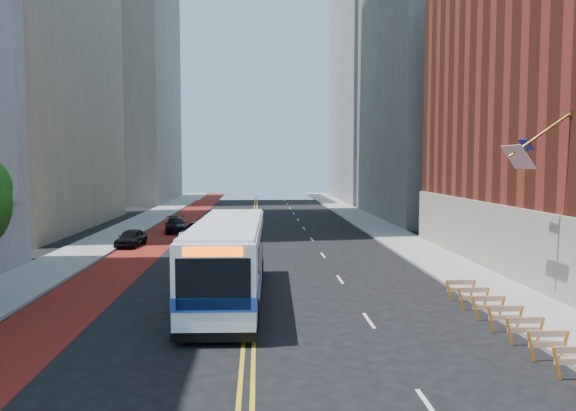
# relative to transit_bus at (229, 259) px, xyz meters

# --- Properties ---
(ground) EXTENTS (160.00, 160.00, 0.00)m
(ground) POSITION_rel_transit_bus_xyz_m (1.00, -9.75, -1.93)
(ground) COLOR black
(ground) RESTS_ON ground
(sidewalk_left) EXTENTS (4.00, 140.00, 0.15)m
(sidewalk_left) POSITION_rel_transit_bus_xyz_m (-11.00, 20.25, -1.86)
(sidewalk_left) COLOR gray
(sidewalk_left) RESTS_ON ground
(sidewalk_right) EXTENTS (4.00, 140.00, 0.15)m
(sidewalk_right) POSITION_rel_transit_bus_xyz_m (13.00, 20.25, -1.86)
(sidewalk_right) COLOR gray
(sidewalk_right) RESTS_ON ground
(bus_lane_paint) EXTENTS (3.60, 140.00, 0.01)m
(bus_lane_paint) POSITION_rel_transit_bus_xyz_m (-7.10, 20.25, -1.93)
(bus_lane_paint) COLOR maroon
(bus_lane_paint) RESTS_ON ground
(center_line_inner) EXTENTS (0.14, 140.00, 0.01)m
(center_line_inner) POSITION_rel_transit_bus_xyz_m (0.82, 20.25, -1.93)
(center_line_inner) COLOR gold
(center_line_inner) RESTS_ON ground
(center_line_outer) EXTENTS (0.14, 140.00, 0.01)m
(center_line_outer) POSITION_rel_transit_bus_xyz_m (1.18, 20.25, -1.93)
(center_line_outer) COLOR gold
(center_line_outer) RESTS_ON ground
(lane_dashes) EXTENTS (0.14, 98.20, 0.01)m
(lane_dashes) POSITION_rel_transit_bus_xyz_m (5.80, 28.25, -1.93)
(lane_dashes) COLOR silver
(lane_dashes) RESTS_ON ground
(midrise_right_near) EXTENTS (18.00, 26.00, 40.00)m
(midrise_right_near) POSITION_rel_transit_bus_xyz_m (24.00, 38.25, 18.07)
(midrise_right_near) COLOR slate
(midrise_right_near) RESTS_ON ground
(midrise_right_far) EXTENTS (20.00, 28.00, 55.00)m
(midrise_right_far) POSITION_rel_transit_bus_xyz_m (25.00, 68.25, 25.57)
(midrise_right_far) COLOR gray
(midrise_right_far) RESTS_ON ground
(midrise_left_far) EXTENTS (20.00, 26.00, 65.00)m
(midrise_left_far) POSITION_rel_transit_bus_xyz_m (-23.00, 68.25, 30.57)
(midrise_left_far) COLOR slate
(midrise_left_far) RESTS_ON ground
(construction_barriers) EXTENTS (1.42, 10.91, 1.00)m
(construction_barriers) POSITION_rel_transit_bus_xyz_m (10.60, -6.32, -1.26)
(construction_barriers) COLOR orange
(construction_barriers) RESTS_ON ground
(transit_bus) EXTENTS (3.31, 13.54, 3.70)m
(transit_bus) POSITION_rel_transit_bus_xyz_m (0.00, 0.00, 0.00)
(transit_bus) COLOR white
(transit_bus) RESTS_ON ground
(car_a) EXTENTS (2.02, 4.05, 1.33)m
(car_a) POSITION_rel_transit_bus_xyz_m (-8.30, 17.07, -1.27)
(car_a) COLOR black
(car_a) RESTS_ON ground
(car_b) EXTENTS (3.09, 5.07, 1.58)m
(car_b) POSITION_rel_transit_bus_xyz_m (-3.33, 18.70, -1.14)
(car_b) COLOR black
(car_b) RESTS_ON ground
(car_c) EXTENTS (2.59, 4.85, 1.34)m
(car_c) POSITION_rel_transit_bus_xyz_m (-6.22, 25.79, -1.26)
(car_c) COLOR black
(car_c) RESTS_ON ground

